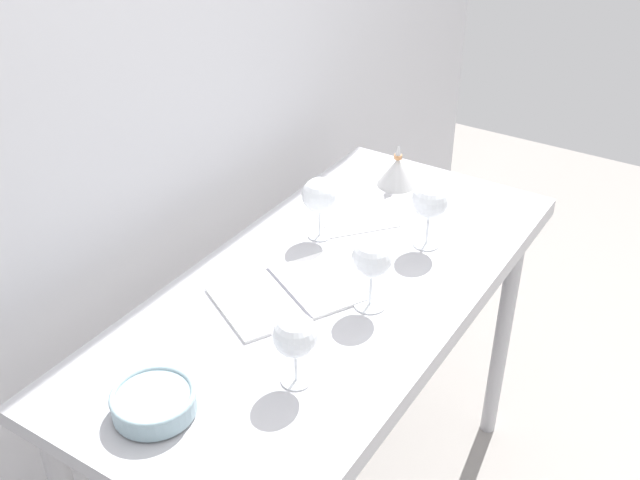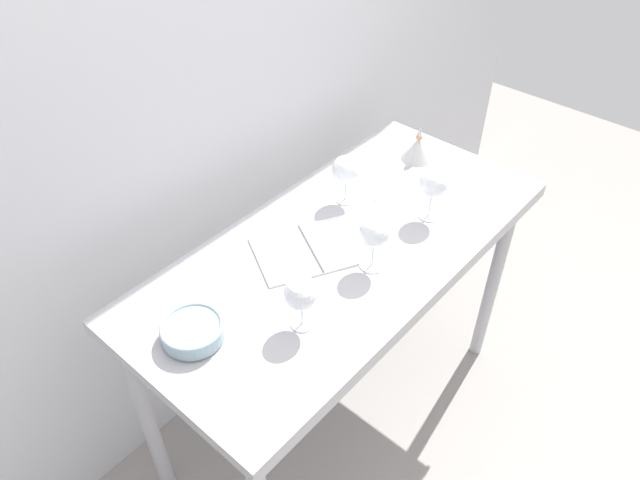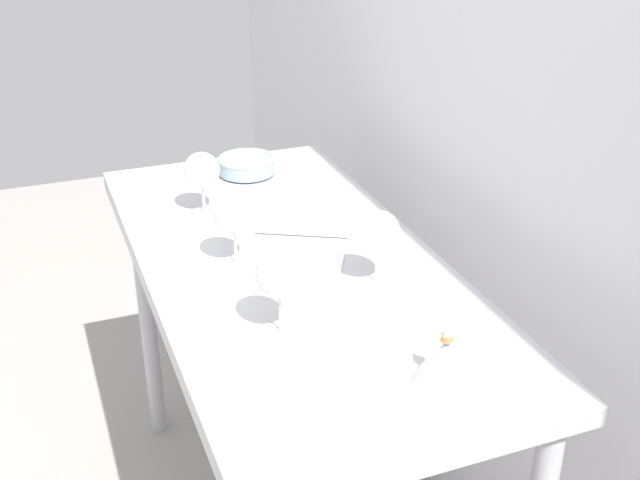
{
  "view_description": "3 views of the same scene",
  "coord_description": "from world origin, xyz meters",
  "px_view_note": "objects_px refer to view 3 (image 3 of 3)",
  "views": [
    {
      "loc": [
        -1.26,
        -0.78,
        1.96
      ],
      "look_at": [
        0.04,
        0.04,
        0.99
      ],
      "focal_mm": 42.74,
      "sensor_mm": 36.0,
      "label": 1
    },
    {
      "loc": [
        -1.08,
        -0.86,
        2.11
      ],
      "look_at": [
        -0.07,
        0.03,
        0.94
      ],
      "focal_mm": 33.8,
      "sensor_mm": 36.0,
      "label": 2
    },
    {
      "loc": [
        1.54,
        -0.53,
        1.76
      ],
      "look_at": [
        0.06,
        0.04,
        0.97
      ],
      "focal_mm": 45.31,
      "sensor_mm": 36.0,
      "label": 3
    }
  ],
  "objects_px": {
    "wine_glass_near_left": "(202,171)",
    "tasting_sheet_upper": "(409,319)",
    "open_notebook": "(301,238)",
    "tasting_bowl": "(247,165)",
    "wine_glass_near_center": "(234,215)",
    "wine_glass_far_right": "(378,234)",
    "wine_glass_near_right": "(280,276)",
    "decanter_funnel": "(445,361)"
  },
  "relations": [
    {
      "from": "wine_glass_near_left",
      "to": "tasting_sheet_upper",
      "type": "distance_m",
      "value": 0.71
    },
    {
      "from": "open_notebook",
      "to": "wine_glass_near_left",
      "type": "bearing_deg",
      "value": -114.21
    },
    {
      "from": "wine_glass_near_left",
      "to": "tasting_sheet_upper",
      "type": "relative_size",
      "value": 0.67
    },
    {
      "from": "wine_glass_near_left",
      "to": "tasting_bowl",
      "type": "distance_m",
      "value": 0.29
    },
    {
      "from": "wine_glass_near_center",
      "to": "tasting_bowl",
      "type": "height_order",
      "value": "wine_glass_near_center"
    },
    {
      "from": "wine_glass_far_right",
      "to": "wine_glass_near_right",
      "type": "height_order",
      "value": "wine_glass_near_right"
    },
    {
      "from": "wine_glass_near_center",
      "to": "decanter_funnel",
      "type": "distance_m",
      "value": 0.6
    },
    {
      "from": "wine_glass_near_left",
      "to": "tasting_bowl",
      "type": "xyz_separation_m",
      "value": [
        -0.22,
        0.18,
        -0.09
      ]
    },
    {
      "from": "wine_glass_near_right",
      "to": "tasting_sheet_upper",
      "type": "distance_m",
      "value": 0.29
    },
    {
      "from": "wine_glass_near_center",
      "to": "tasting_bowl",
      "type": "relative_size",
      "value": 1.06
    },
    {
      "from": "wine_glass_near_left",
      "to": "wine_glass_near_center",
      "type": "relative_size",
      "value": 0.94
    },
    {
      "from": "wine_glass_near_center",
      "to": "tasting_sheet_upper",
      "type": "relative_size",
      "value": 0.71
    },
    {
      "from": "wine_glass_far_right",
      "to": "tasting_sheet_upper",
      "type": "distance_m",
      "value": 0.2
    },
    {
      "from": "tasting_sheet_upper",
      "to": "wine_glass_near_left",
      "type": "bearing_deg",
      "value": -119.04
    },
    {
      "from": "open_notebook",
      "to": "tasting_sheet_upper",
      "type": "height_order",
      "value": "open_notebook"
    },
    {
      "from": "wine_glass_near_right",
      "to": "decanter_funnel",
      "type": "relative_size",
      "value": 1.36
    },
    {
      "from": "decanter_funnel",
      "to": "tasting_bowl",
      "type": "bearing_deg",
      "value": -177.71
    },
    {
      "from": "wine_glass_near_center",
      "to": "decanter_funnel",
      "type": "bearing_deg",
      "value": 21.81
    },
    {
      "from": "wine_glass_near_center",
      "to": "open_notebook",
      "type": "distance_m",
      "value": 0.23
    },
    {
      "from": "open_notebook",
      "to": "decanter_funnel",
      "type": "xyz_separation_m",
      "value": [
        0.62,
        0.04,
        0.04
      ]
    },
    {
      "from": "wine_glass_far_right",
      "to": "wine_glass_near_center",
      "type": "xyz_separation_m",
      "value": [
        -0.19,
        -0.26,
        0.01
      ]
    },
    {
      "from": "wine_glass_near_center",
      "to": "tasting_sheet_upper",
      "type": "xyz_separation_m",
      "value": [
        0.35,
        0.26,
        -0.12
      ]
    },
    {
      "from": "wine_glass_far_right",
      "to": "open_notebook",
      "type": "distance_m",
      "value": 0.3
    },
    {
      "from": "wine_glass_far_right",
      "to": "decanter_funnel",
      "type": "height_order",
      "value": "wine_glass_far_right"
    },
    {
      "from": "wine_glass_near_center",
      "to": "wine_glass_near_right",
      "type": "xyz_separation_m",
      "value": [
        0.3,
        0.0,
        0.0
      ]
    },
    {
      "from": "open_notebook",
      "to": "decanter_funnel",
      "type": "height_order",
      "value": "decanter_funnel"
    },
    {
      "from": "wine_glass_near_right",
      "to": "tasting_bowl",
      "type": "xyz_separation_m",
      "value": [
        -0.82,
        0.17,
        -0.1
      ]
    },
    {
      "from": "wine_glass_far_right",
      "to": "tasting_sheet_upper",
      "type": "relative_size",
      "value": 0.69
    },
    {
      "from": "open_notebook",
      "to": "tasting_sheet_upper",
      "type": "xyz_separation_m",
      "value": [
        0.42,
        0.08,
        -0.0
      ]
    },
    {
      "from": "open_notebook",
      "to": "decanter_funnel",
      "type": "distance_m",
      "value": 0.63
    },
    {
      "from": "open_notebook",
      "to": "wine_glass_near_center",
      "type": "bearing_deg",
      "value": -40.62
    },
    {
      "from": "wine_glass_near_left",
      "to": "wine_glass_near_center",
      "type": "bearing_deg",
      "value": -0.2
    },
    {
      "from": "wine_glass_near_center",
      "to": "open_notebook",
      "type": "xyz_separation_m",
      "value": [
        -0.07,
        0.18,
        -0.12
      ]
    },
    {
      "from": "wine_glass_far_right",
      "to": "tasting_bowl",
      "type": "xyz_separation_m",
      "value": [
        -0.71,
        -0.08,
        -0.09
      ]
    },
    {
      "from": "tasting_bowl",
      "to": "decanter_funnel",
      "type": "xyz_separation_m",
      "value": [
        1.07,
        0.04,
        0.01
      ]
    },
    {
      "from": "wine_glass_far_right",
      "to": "wine_glass_near_left",
      "type": "bearing_deg",
      "value": -152.39
    },
    {
      "from": "wine_glass_near_center",
      "to": "wine_glass_near_right",
      "type": "height_order",
      "value": "wine_glass_near_right"
    },
    {
      "from": "wine_glass_near_center",
      "to": "wine_glass_near_left",
      "type": "bearing_deg",
      "value": 179.8
    },
    {
      "from": "open_notebook",
      "to": "tasting_bowl",
      "type": "distance_m",
      "value": 0.45
    },
    {
      "from": "wine_glass_near_left",
      "to": "wine_glass_far_right",
      "type": "bearing_deg",
      "value": 27.61
    },
    {
      "from": "tasting_bowl",
      "to": "tasting_sheet_upper",
      "type": "bearing_deg",
      "value": 5.13
    },
    {
      "from": "wine_glass_far_right",
      "to": "open_notebook",
      "type": "xyz_separation_m",
      "value": [
        -0.26,
        -0.08,
        -0.11
      ]
    }
  ]
}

